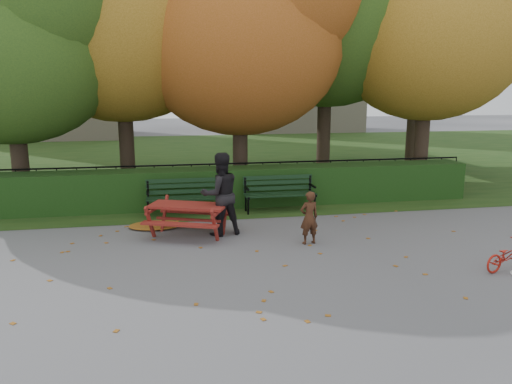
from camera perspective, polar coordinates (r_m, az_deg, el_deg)
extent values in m
plane|color=slate|center=(9.02, 1.31, -7.96)|extent=(90.00, 90.00, 0.00)
plane|color=#173711|center=(22.57, -6.17, 3.93)|extent=(90.00, 90.00, 0.00)
cube|color=#BBAB95|center=(35.33, -23.72, 18.03)|extent=(10.00, 7.00, 15.00)
cube|color=#BBAB95|center=(37.71, 4.45, 16.19)|extent=(9.00, 6.00, 12.00)
cube|color=#16320E|center=(13.17, -2.78, 0.60)|extent=(13.00, 0.90, 1.00)
cube|color=black|center=(14.03, -3.23, -0.46)|extent=(14.00, 0.04, 0.04)
cube|color=black|center=(13.87, -3.27, 3.25)|extent=(14.00, 0.04, 0.04)
cylinder|color=black|center=(13.88, -15.61, 0.76)|extent=(0.03, 0.03, 1.00)
cylinder|color=black|center=(13.95, -3.25, 1.22)|extent=(0.03, 0.03, 1.00)
cylinder|color=black|center=(14.64, 8.48, 1.61)|extent=(0.03, 0.03, 1.00)
cylinder|color=black|center=(16.13, 20.31, 1.94)|extent=(0.03, 0.03, 1.00)
cylinder|color=black|center=(14.68, -25.42, 3.84)|extent=(0.44, 0.44, 2.62)
ellipsoid|color=#294B19|center=(14.62, -26.41, 14.81)|extent=(5.60, 5.60, 5.04)
cylinder|color=black|center=(15.40, -14.59, 5.90)|extent=(0.44, 0.44, 3.15)
ellipsoid|color=#865813|center=(15.45, -15.27, 18.44)|extent=(6.40, 6.40, 5.76)
cylinder|color=black|center=(14.77, -1.82, 5.35)|extent=(0.44, 0.44, 2.80)
ellipsoid|color=#8F4A0F|center=(14.74, -1.90, 17.02)|extent=(6.00, 6.00, 5.40)
cylinder|color=black|center=(16.71, 7.75, 7.20)|extent=(0.44, 0.44, 3.50)
ellipsoid|color=#294B19|center=(16.84, 8.12, 20.02)|extent=(6.80, 6.80, 6.12)
cylinder|color=black|center=(16.45, 18.40, 5.72)|extent=(0.44, 0.44, 2.97)
ellipsoid|color=#865813|center=(16.46, 19.15, 16.81)|extent=(5.80, 5.80, 5.22)
cylinder|color=black|center=(20.80, 17.44, 7.16)|extent=(0.44, 0.44, 3.15)
ellipsoid|color=#294B19|center=(20.84, 18.03, 16.44)|extent=(6.00, 6.00, 5.40)
cube|color=black|center=(12.01, -8.20, -0.88)|extent=(1.80, 0.12, 0.04)
cube|color=black|center=(12.19, -8.25, -0.70)|extent=(1.80, 0.12, 0.04)
cube|color=black|center=(12.36, -8.29, -0.53)|extent=(1.80, 0.12, 0.04)
cube|color=black|center=(12.43, -8.32, 0.06)|extent=(1.80, 0.05, 0.10)
cube|color=black|center=(12.40, -8.34, 0.73)|extent=(1.80, 0.05, 0.10)
cube|color=black|center=(12.38, -8.36, 1.32)|extent=(1.80, 0.05, 0.10)
cube|color=black|center=(12.19, -12.24, -0.95)|extent=(0.05, 0.55, 0.06)
cube|color=black|center=(12.41, -12.26, 0.34)|extent=(0.05, 0.05, 0.41)
cylinder|color=black|center=(12.06, -12.21, -2.06)|extent=(0.05, 0.05, 0.44)
cylinder|color=black|center=(12.41, -12.18, -1.67)|extent=(0.05, 0.05, 0.44)
cube|color=black|center=(12.16, -12.28, -0.01)|extent=(0.05, 0.45, 0.04)
cube|color=black|center=(12.26, -4.27, -0.64)|extent=(0.05, 0.55, 0.06)
cube|color=black|center=(12.47, -4.43, 0.63)|extent=(0.05, 0.05, 0.41)
cylinder|color=black|center=(12.13, -4.16, -1.74)|extent=(0.05, 0.05, 0.44)
cylinder|color=black|center=(12.47, -4.35, -1.36)|extent=(0.05, 0.05, 0.44)
cube|color=black|center=(12.23, -4.30, 0.30)|extent=(0.05, 0.45, 0.04)
cube|color=black|center=(12.35, 2.99, -0.44)|extent=(1.80, 0.12, 0.04)
cube|color=black|center=(12.52, 2.79, -0.27)|extent=(1.80, 0.12, 0.04)
cube|color=black|center=(12.69, 2.60, -0.10)|extent=(1.80, 0.12, 0.04)
cube|color=black|center=(12.75, 2.51, 0.46)|extent=(1.80, 0.05, 0.10)
cube|color=black|center=(12.72, 2.52, 1.13)|extent=(1.80, 0.05, 0.10)
cube|color=black|center=(12.70, 2.52, 1.70)|extent=(1.80, 0.05, 0.10)
cube|color=black|center=(12.35, -1.04, -0.51)|extent=(0.05, 0.55, 0.06)
cube|color=black|center=(12.57, -1.26, 0.75)|extent=(0.05, 0.05, 0.41)
cylinder|color=black|center=(12.22, -0.90, -1.60)|extent=(0.05, 0.05, 0.44)
cylinder|color=black|center=(12.57, -1.18, -1.23)|extent=(0.05, 0.05, 0.44)
cube|color=black|center=(12.33, -1.06, 0.42)|extent=(0.05, 0.45, 0.04)
cube|color=black|center=(12.74, 6.51, -0.20)|extent=(0.05, 0.55, 0.06)
cube|color=black|center=(12.95, 6.18, 1.01)|extent=(0.05, 0.05, 0.41)
cylinder|color=black|center=(12.62, 6.73, -1.26)|extent=(0.05, 0.05, 0.44)
cylinder|color=black|center=(12.95, 6.25, -0.91)|extent=(0.05, 0.05, 0.44)
cube|color=black|center=(12.72, 6.50, 0.70)|extent=(0.05, 0.45, 0.04)
cube|color=maroon|center=(10.47, -7.77, -1.55)|extent=(1.72, 1.21, 0.05)
cube|color=maroon|center=(10.05, -8.71, -3.69)|extent=(1.55, 0.80, 0.04)
cube|color=maroon|center=(11.02, -6.84, -2.28)|extent=(1.55, 0.80, 0.04)
cube|color=maroon|center=(10.43, -12.01, -3.45)|extent=(0.22, 0.44, 0.77)
cube|color=maroon|center=(11.14, -10.40, -2.42)|extent=(0.22, 0.44, 0.77)
cube|color=maroon|center=(10.73, -11.23, -1.74)|extent=(0.50, 1.12, 0.05)
cube|color=maroon|center=(9.98, -4.73, -3.93)|extent=(0.22, 0.44, 0.77)
cube|color=maroon|center=(10.71, -3.56, -2.81)|extent=(0.22, 0.44, 0.77)
cube|color=maroon|center=(10.29, -4.14, -2.12)|extent=(0.50, 1.12, 0.05)
cube|color=maroon|center=(10.54, -7.73, -3.14)|extent=(1.32, 0.58, 0.05)
ellipsoid|color=brown|center=(11.41, -11.42, -3.74)|extent=(1.30, 0.99, 0.08)
imported|color=#3F2214|center=(9.94, 6.09, -2.93)|extent=(0.42, 0.31, 1.07)
imported|color=black|center=(10.45, -4.09, -0.25)|extent=(0.99, 0.85, 1.75)
imported|color=#AB1A0F|center=(9.53, 26.81, -6.51)|extent=(1.04, 0.59, 0.52)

